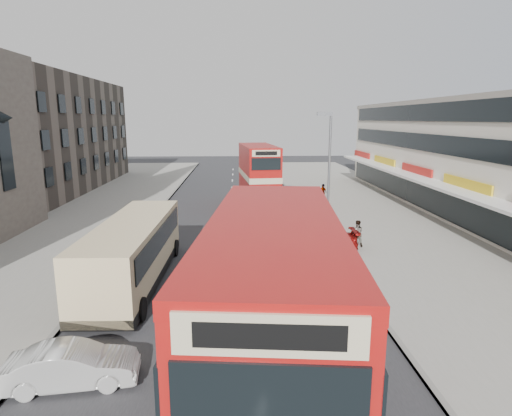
% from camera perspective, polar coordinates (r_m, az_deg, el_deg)
% --- Properties ---
extents(road_surface, '(12.00, 90.00, 0.01)m').
position_cam_1_polar(road_surface, '(30.36, -3.57, -2.75)').
color(road_surface, '#28282B').
rests_on(road_surface, ground).
extents(pavement_right, '(12.00, 90.00, 0.15)m').
position_cam_1_polar(pavement_right, '(32.44, 18.15, -2.25)').
color(pavement_right, gray).
rests_on(pavement_right, ground).
extents(pavement_left, '(12.00, 90.00, 0.15)m').
position_cam_1_polar(pavement_left, '(32.83, -25.03, -2.63)').
color(pavement_left, gray).
rests_on(pavement_left, ground).
extents(kerb_left, '(0.20, 90.00, 0.16)m').
position_cam_1_polar(kerb_left, '(31.06, -14.91, -2.67)').
color(kerb_left, gray).
rests_on(kerb_left, ground).
extents(kerb_right, '(0.20, 90.00, 0.16)m').
position_cam_1_polar(kerb_right, '(30.85, 7.84, -2.47)').
color(kerb_right, gray).
rests_on(kerb_right, ground).
extents(brick_terrace, '(14.00, 28.00, 12.00)m').
position_cam_1_polar(brick_terrace, '(52.48, -28.43, 8.67)').
color(brick_terrace, '#66594C').
rests_on(brick_terrace, ground).
extents(commercial_row, '(9.90, 46.20, 9.30)m').
position_cam_1_polar(commercial_row, '(37.02, 29.16, 5.79)').
color(commercial_row, silver).
rests_on(commercial_row, ground).
extents(street_lamp, '(1.00, 0.20, 8.12)m').
position_cam_1_polar(street_lamp, '(28.17, 9.69, 5.84)').
color(street_lamp, slate).
rests_on(street_lamp, ground).
extents(bus_main, '(3.59, 10.11, 5.45)m').
position_cam_1_polar(bus_main, '(9.93, 2.41, -17.12)').
color(bus_main, black).
rests_on(bus_main, ground).
extents(bus_second, '(3.46, 9.65, 5.27)m').
position_cam_1_polar(bus_second, '(37.09, 0.36, 4.32)').
color(bus_second, black).
rests_on(bus_second, ground).
extents(coach, '(2.95, 10.53, 2.77)m').
position_cam_1_polar(coach, '(20.90, -16.22, -5.40)').
color(coach, black).
rests_on(coach, ground).
extents(car_left_front, '(3.89, 1.75, 1.24)m').
position_cam_1_polar(car_left_front, '(14.24, -23.52, -18.92)').
color(car_left_front, silver).
rests_on(car_left_front, ground).
extents(car_right_a, '(4.56, 1.86, 1.32)m').
position_cam_1_polar(car_right_a, '(25.29, 8.41, -4.34)').
color(car_right_a, maroon).
rests_on(car_right_a, ground).
extents(car_right_b, '(4.65, 2.57, 1.23)m').
position_cam_1_polar(car_right_b, '(32.95, 5.60, -0.52)').
color(car_right_b, orange).
rests_on(car_right_b, ground).
extents(car_right_c, '(3.68, 1.60, 1.24)m').
position_cam_1_polar(car_right_c, '(42.26, 3.74, 2.27)').
color(car_right_c, '#547FA8').
rests_on(car_right_c, ground).
extents(pedestrian_near, '(0.62, 0.43, 1.64)m').
position_cam_1_polar(pedestrian_near, '(26.08, 13.45, -3.33)').
color(pedestrian_near, gray).
rests_on(pedestrian_near, pavement_right).
extents(pedestrian_far, '(1.02, 0.88, 1.64)m').
position_cam_1_polar(pedestrian_far, '(39.74, 8.98, 2.05)').
color(pedestrian_far, gray).
rests_on(pedestrian_far, pavement_right).
extents(cyclist, '(0.74, 1.78, 2.19)m').
position_cam_1_polar(cyclist, '(30.01, 3.10, -1.46)').
color(cyclist, gray).
rests_on(cyclist, ground).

